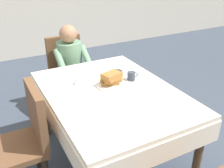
{
  "coord_description": "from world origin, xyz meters",
  "views": [
    {
      "loc": [
        -0.95,
        -1.82,
        1.82
      ],
      "look_at": [
        0.02,
        0.03,
        0.79
      ],
      "focal_mm": 41.57,
      "sensor_mm": 36.0,
      "label": 1
    }
  ],
  "objects": [
    {
      "name": "cup_coffee",
      "position": [
        0.28,
        0.11,
        0.78
      ],
      "size": [
        0.11,
        0.08,
        0.08
      ],
      "color": "#333D4C",
      "rests_on": "dining_table_main"
    },
    {
      "name": "chair_left_side",
      "position": [
        -0.77,
        0.0,
        0.53
      ],
      "size": [
        0.45,
        0.44,
        0.93
      ],
      "rotation": [
        0.0,
        0.0,
        1.57
      ],
      "color": "brown",
      "rests_on": "ground"
    },
    {
      "name": "syrup_pitcher",
      "position": [
        -0.23,
        0.27,
        0.78
      ],
      "size": [
        0.08,
        0.08,
        0.07
      ],
      "color": "silver",
      "rests_on": "dining_table_main"
    },
    {
      "name": "napkin_folded",
      "position": [
        -0.24,
        -0.04,
        0.74
      ],
      "size": [
        0.17,
        0.12,
        0.01
      ],
      "primitive_type": "cube",
      "rotation": [
        0.0,
        0.0,
        -0.02
      ],
      "color": "white",
      "rests_on": "dining_table_main"
    },
    {
      "name": "spoon_near_edge",
      "position": [
        0.01,
        -0.24,
        0.74
      ],
      "size": [
        0.15,
        0.06,
        0.0
      ],
      "primitive_type": "cube",
      "rotation": [
        0.0,
        0.0,
        -0.29
      ],
      "color": "silver",
      "rests_on": "dining_table_main"
    },
    {
      "name": "diner_person",
      "position": [
        -0.02,
        1.01,
        0.67
      ],
      "size": [
        0.4,
        0.43,
        1.12
      ],
      "rotation": [
        0.0,
        0.0,
        3.14
      ],
      "color": "gray",
      "rests_on": "ground"
    },
    {
      "name": "chair_diner",
      "position": [
        -0.02,
        1.17,
        0.53
      ],
      "size": [
        0.44,
        0.45,
        0.93
      ],
      "rotation": [
        0.0,
        0.0,
        3.14
      ],
      "color": "brown",
      "rests_on": "ground"
    },
    {
      "name": "plate_breakfast",
      "position": [
        0.05,
        0.1,
        0.75
      ],
      "size": [
        0.28,
        0.28,
        0.02
      ],
      "primitive_type": "cylinder",
      "color": "white",
      "rests_on": "dining_table_main"
    },
    {
      "name": "knife_right_of_plate",
      "position": [
        0.24,
        0.08,
        0.74
      ],
      "size": [
        0.02,
        0.2,
        0.0
      ],
      "primitive_type": "cube",
      "rotation": [
        0.0,
        0.0,
        1.52
      ],
      "color": "silver",
      "rests_on": "dining_table_main"
    },
    {
      "name": "dining_table_main",
      "position": [
        0.0,
        0.0,
        0.65
      ],
      "size": [
        1.12,
        1.52,
        0.74
      ],
      "color": "silver",
      "rests_on": "ground"
    },
    {
      "name": "bowl_butter",
      "position": [
        0.21,
        0.28,
        0.76
      ],
      "size": [
        0.11,
        0.11,
        0.04
      ],
      "primitive_type": "cylinder",
      "color": "black",
      "rests_on": "dining_table_main"
    },
    {
      "name": "breakfast_stack",
      "position": [
        0.05,
        0.1,
        0.81
      ],
      "size": [
        0.21,
        0.18,
        0.11
      ],
      "color": "#A36B33",
      "rests_on": "plate_breakfast"
    },
    {
      "name": "ground_plane",
      "position": [
        0.0,
        0.0,
        0.0
      ],
      "size": [
        14.0,
        14.0,
        0.0
      ],
      "primitive_type": "plane",
      "color": "#3D4756"
    },
    {
      "name": "fork_left_of_plate",
      "position": [
        -0.14,
        0.08,
        0.74
      ],
      "size": [
        0.02,
        0.18,
        0.0
      ],
      "primitive_type": "cube",
      "rotation": [
        0.0,
        0.0,
        1.61
      ],
      "color": "silver",
      "rests_on": "dining_table_main"
    }
  ]
}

